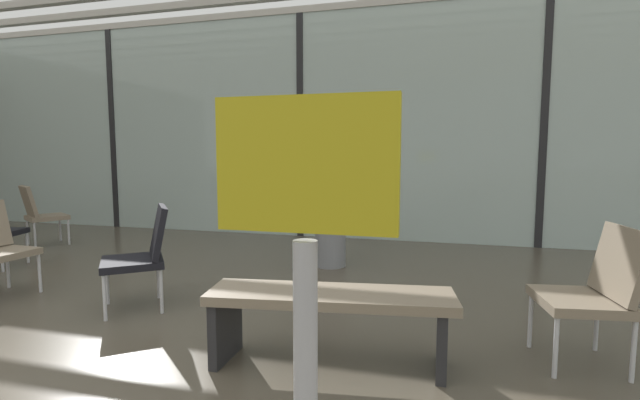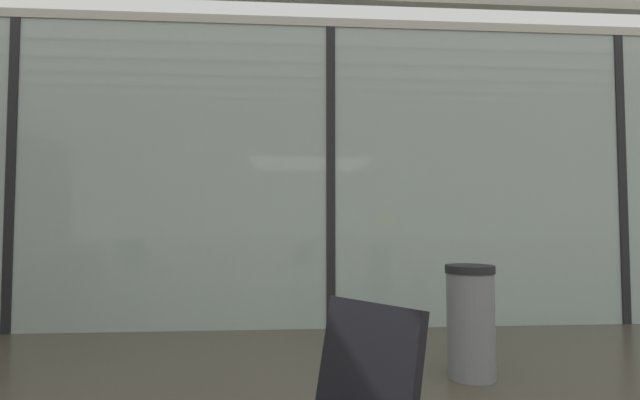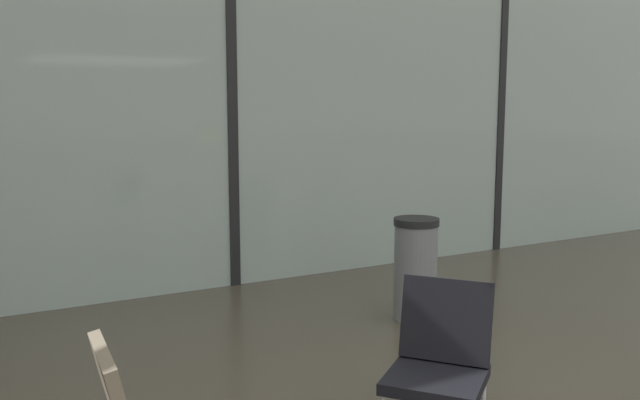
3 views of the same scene
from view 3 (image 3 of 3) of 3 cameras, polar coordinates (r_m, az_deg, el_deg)
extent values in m
cube|color=#A3B7B2|center=(6.67, -7.56, 7.47)|extent=(14.00, 0.08, 3.46)
cube|color=black|center=(6.67, -7.56, 7.47)|extent=(0.10, 0.12, 3.46)
cube|color=black|center=(8.60, 14.88, 7.37)|extent=(0.10, 0.12, 3.46)
ellipsoid|color=silver|center=(10.36, -20.02, 8.19)|extent=(12.17, 3.81, 3.81)
sphere|color=black|center=(8.54, -22.54, 10.13)|extent=(0.28, 0.28, 0.28)
sphere|color=black|center=(8.69, -16.55, 10.36)|extent=(0.28, 0.28, 0.28)
sphere|color=black|center=(8.94, -10.82, 10.47)|extent=(0.28, 0.28, 0.28)
sphere|color=black|center=(9.26, -5.44, 10.48)|extent=(0.28, 0.28, 0.28)
cube|color=black|center=(3.60, 9.77, -14.73)|extent=(0.67, 0.67, 0.06)
cube|color=black|center=(3.71, 10.62, -9.94)|extent=(0.41, 0.46, 0.44)
cylinder|color=#BCBCC1|center=(3.92, 7.29, -16.16)|extent=(0.03, 0.03, 0.37)
cylinder|color=slate|center=(5.73, 8.09, -6.08)|extent=(0.36, 0.36, 0.80)
cylinder|color=black|center=(5.64, 8.17, -1.84)|extent=(0.38, 0.38, 0.06)
camera|label=1|loc=(4.63, 66.83, -2.84)|focal=24.72mm
camera|label=2|loc=(2.20, 36.52, -9.32)|focal=26.39mm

